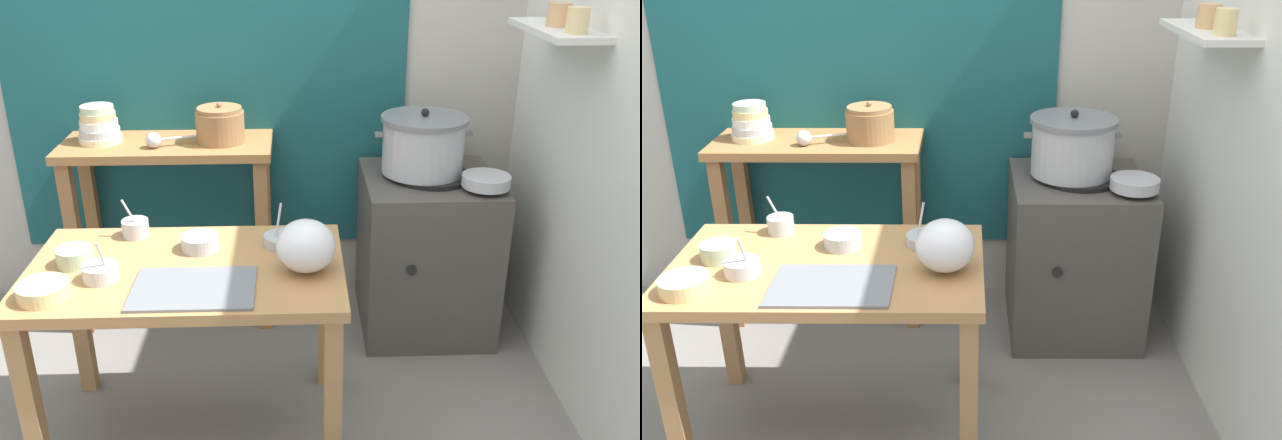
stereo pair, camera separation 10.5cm
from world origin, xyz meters
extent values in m
plane|color=gray|center=(0.00, 0.00, 0.00)|extent=(9.00, 9.00, 0.00)
cube|color=#B2ADA3|center=(0.10, 1.10, 1.30)|extent=(4.40, 0.10, 2.60)
cube|color=#195156|center=(-0.15, 1.04, 1.35)|extent=(1.90, 0.02, 2.10)
cube|color=silver|center=(1.40, 0.20, 1.30)|extent=(0.10, 3.20, 2.60)
cube|color=silver|center=(1.25, 0.40, 1.45)|extent=(0.20, 0.56, 0.02)
cylinder|color=#E5C684|center=(1.25, 0.22, 1.51)|extent=(0.08, 0.08, 0.09)
cylinder|color=tan|center=(1.25, 0.40, 1.50)|extent=(0.09, 0.09, 0.09)
cube|color=#B27F4C|center=(-0.12, -0.05, 0.70)|extent=(1.10, 0.66, 0.04)
cube|color=#B27F4C|center=(-0.62, -0.33, 0.34)|extent=(0.06, 0.06, 0.68)
cube|color=#B27F4C|center=(0.38, -0.33, 0.34)|extent=(0.06, 0.06, 0.68)
cube|color=#B27F4C|center=(-0.62, 0.23, 0.34)|extent=(0.06, 0.06, 0.68)
cube|color=#B27F4C|center=(0.38, 0.23, 0.34)|extent=(0.06, 0.06, 0.68)
cube|color=#9E6B3D|center=(-0.32, 0.83, 0.88)|extent=(0.96, 0.40, 0.04)
cube|color=#9E6B3D|center=(-0.75, 0.68, 0.43)|extent=(0.06, 0.06, 0.86)
cube|color=#9E6B3D|center=(0.11, 0.68, 0.43)|extent=(0.06, 0.06, 0.86)
cube|color=#9E6B3D|center=(-0.75, 0.98, 0.43)|extent=(0.06, 0.06, 0.86)
cube|color=#9E6B3D|center=(0.11, 0.98, 0.43)|extent=(0.06, 0.06, 0.86)
cube|color=#4C4742|center=(0.88, 0.70, 0.38)|extent=(0.60, 0.60, 0.76)
cylinder|color=black|center=(0.88, 0.70, 0.77)|extent=(0.36, 0.36, 0.02)
cylinder|color=black|center=(0.76, 0.40, 0.45)|extent=(0.04, 0.02, 0.04)
cylinder|color=#B7BABF|center=(0.84, 0.72, 0.90)|extent=(0.36, 0.36, 0.24)
cylinder|color=slate|center=(0.84, 0.72, 1.03)|extent=(0.39, 0.39, 0.02)
sphere|color=black|center=(0.84, 0.72, 1.06)|extent=(0.04, 0.04, 0.04)
cube|color=slate|center=(0.64, 0.72, 0.96)|extent=(0.04, 0.02, 0.02)
cube|color=slate|center=(1.04, 0.72, 0.96)|extent=(0.04, 0.02, 0.02)
cylinder|color=olive|center=(-0.07, 0.83, 0.97)|extent=(0.22, 0.22, 0.14)
cylinder|color=olive|center=(-0.07, 0.83, 1.05)|extent=(0.20, 0.20, 0.02)
sphere|color=olive|center=(-0.07, 0.83, 1.07)|extent=(0.02, 0.02, 0.02)
cylinder|color=beige|center=(-0.62, 0.85, 0.92)|extent=(0.19, 0.19, 0.03)
cylinder|color=#B7BABF|center=(-0.62, 0.85, 0.95)|extent=(0.18, 0.18, 0.03)
cylinder|color=silver|center=(-0.62, 0.85, 0.98)|extent=(0.17, 0.17, 0.04)
cylinder|color=#E5C684|center=(-0.62, 0.85, 1.02)|extent=(0.16, 0.16, 0.04)
cylinder|color=#B7D1AD|center=(-0.62, 0.85, 1.05)|extent=(0.15, 0.15, 0.03)
sphere|color=#B7BABF|center=(-0.36, 0.75, 0.94)|extent=(0.07, 0.07, 0.07)
cylinder|color=#B7BABF|center=(-0.23, 0.79, 0.94)|extent=(0.20, 0.08, 0.01)
cube|color=slate|center=(-0.07, -0.22, 0.72)|extent=(0.40, 0.28, 0.01)
ellipsoid|color=white|center=(0.30, -0.09, 0.81)|extent=(0.20, 0.21, 0.18)
cylinder|color=#B7BABF|center=(1.08, 0.53, 0.80)|extent=(0.21, 0.21, 0.05)
cylinder|color=#B7BABF|center=(-0.34, 0.21, 0.75)|extent=(0.10, 0.10, 0.07)
cylinder|color=#BFB28C|center=(-0.34, 0.21, 0.78)|extent=(0.09, 0.09, 0.01)
cylinder|color=#B7BABF|center=(-0.35, 0.20, 0.80)|extent=(0.08, 0.03, 0.15)
cylinder|color=#E5C684|center=(-0.54, -0.25, 0.75)|extent=(0.16, 0.16, 0.05)
cylinder|color=#BFB28C|center=(-0.54, -0.25, 0.77)|extent=(0.14, 0.14, 0.01)
cylinder|color=#B7D1AD|center=(-0.51, -0.02, 0.75)|extent=(0.12, 0.12, 0.06)
cylinder|color=brown|center=(-0.51, -0.02, 0.78)|extent=(0.10, 0.10, 0.01)
cylinder|color=#B7BABF|center=(-0.09, 0.09, 0.75)|extent=(0.14, 0.14, 0.05)
cylinder|color=maroon|center=(-0.09, 0.09, 0.77)|extent=(0.12, 0.12, 0.01)
cylinder|color=#B7BABF|center=(0.21, 0.11, 0.74)|extent=(0.14, 0.14, 0.04)
cylinder|color=beige|center=(0.21, 0.11, 0.75)|extent=(0.12, 0.12, 0.01)
cylinder|color=#B7BABF|center=(0.20, 0.11, 0.80)|extent=(0.04, 0.09, 0.15)
cylinder|color=#B7BABF|center=(-0.39, -0.13, 0.75)|extent=(0.12, 0.12, 0.05)
cylinder|color=#BFB28C|center=(-0.39, -0.13, 0.77)|extent=(0.10, 0.10, 0.01)
cylinder|color=#B7BABF|center=(-0.37, -0.14, 0.80)|extent=(0.02, 0.06, 0.15)
camera|label=1|loc=(0.27, -2.13, 1.81)|focal=37.57mm
camera|label=2|loc=(0.37, -2.13, 1.81)|focal=37.57mm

